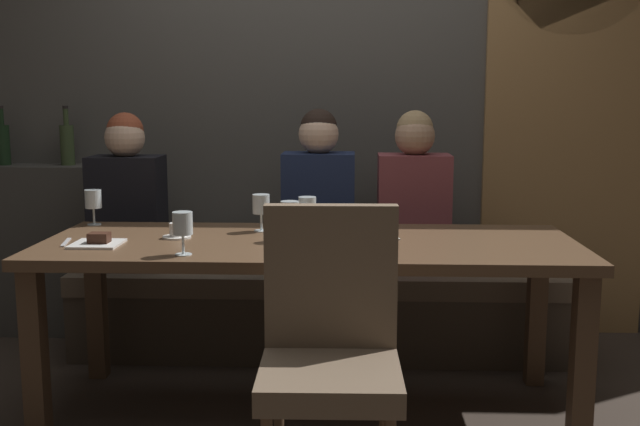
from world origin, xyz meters
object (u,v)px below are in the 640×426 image
Objects in this scene: diner_far_end at (414,196)px; wine_glass_near_right at (93,201)px; wine_glass_far_right at (261,206)px; espresso_cup at (177,232)px; diner_bearded at (319,195)px; diner_redhead at (127,196)px; wine_bottle_pale_label at (67,143)px; wine_glass_end_left at (290,212)px; dessert_plate at (98,242)px; wine_glass_end_right at (307,208)px; wine_bottle_dark_red at (3,143)px; dining_table at (309,261)px; chair_near_side at (330,339)px; wine_glass_center_front at (183,225)px; banquette_bench at (317,312)px; fork_on_table at (66,242)px.

wine_glass_near_right is at bearing -165.47° from diner_far_end.
wine_glass_far_right is 0.39m from espresso_cup.
diner_bearded is 6.82× the size of espresso_cup.
diner_redhead is 2.45× the size of wine_bottle_pale_label.
wine_glass_end_left is 0.86× the size of dessert_plate.
diner_bearded reaches higher than wine_glass_far_right.
diner_far_end is at bearing 49.69° from wine_glass_end_right.
wine_glass_end_left reaches higher than dessert_plate.
wine_glass_end_left is (-0.57, -0.72, 0.02)m from diner_far_end.
diner_bearded reaches higher than wine_glass_near_right.
wine_bottle_dark_red is at bearing -178.80° from wine_bottle_pale_label.
dining_table is 0.86m from dessert_plate.
wine_glass_end_left is at bearing -31.76° from wine_bottle_dark_red.
dining_table is 6.75× the size of wine_bottle_dark_red.
wine_glass_far_right is 0.71m from dessert_plate.
chair_near_side is 1.21× the size of diner_far_end.
diner_redhead is 0.84m from dessert_plate.
diner_bearded is at bearing 0.29° from diner_redhead.
espresso_cup is at bearing 107.13° from wine_glass_center_front.
espresso_cup reaches higher than dining_table.
dining_table is 2.75× the size of diner_redhead.
dessert_plate is (-0.84, -0.83, 0.53)m from banquette_bench.
dessert_plate is (-0.95, 0.59, 0.20)m from chair_near_side.
wine_bottle_pale_label reaches higher than chair_near_side.
chair_near_side is 5.98× the size of wine_glass_end_left.
diner_bearded is 4.31× the size of dessert_plate.
espresso_cup is at bearing -33.45° from wine_glass_near_right.
wine_glass_end_right is 1.00m from fork_on_table.
diner_bearded reaches higher than diner_redhead.
espresso_cup is (-0.10, 0.34, -0.09)m from wine_glass_center_front.
wine_glass_center_front is at bearing -146.73° from dining_table.
wine_glass_end_right is (-0.50, -0.59, 0.02)m from diner_far_end.
dining_table is at bearing -35.71° from diner_redhead.
espresso_cup is (0.84, -1.01, -0.30)m from wine_bottle_pale_label.
wine_glass_center_front is 1.37× the size of espresso_cup.
diner_bearded is 1.01× the size of diner_far_end.
wine_bottle_pale_label is 1.72× the size of dessert_plate.
fork_on_table is (-0.91, -0.10, -0.11)m from wine_glass_end_left.
wine_glass_end_right is at bearing -33.52° from wine_bottle_pale_label.
fork_on_table is at bearing -173.85° from wine_glass_end_left.
chair_near_side reaches higher than banquette_bench.
diner_far_end reaches higher than chair_near_side.
diner_redhead is 4.87× the size of wine_glass_end_left.
diner_far_end is at bearing 75.33° from chair_near_side.
fork_on_table is (-0.02, -0.79, -0.08)m from diner_redhead.
chair_near_side reaches higher than wine_glass_end_left.
wine_glass_end_left is (0.89, -0.69, 0.03)m from diner_redhead.
wine_bottle_dark_red and wine_bottle_pale_label have the same top height.
diner_redhead is 1.45m from diner_far_end.
diner_redhead reaches higher than dining_table.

